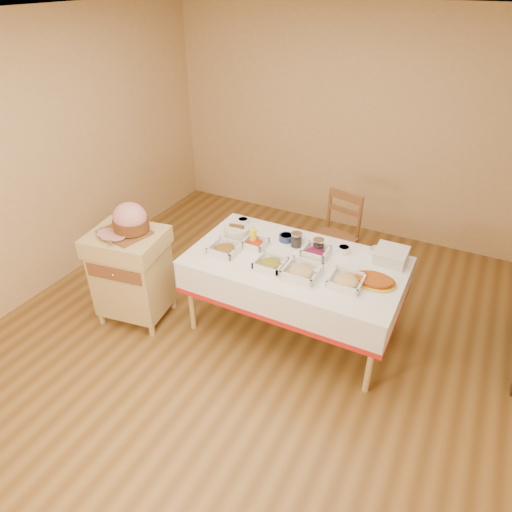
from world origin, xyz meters
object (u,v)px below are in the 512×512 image
at_px(preserve_jar_right, 318,246).
at_px(butcher_cart, 131,271).
at_px(dining_table, 295,275).
at_px(brass_platter, 374,281).
at_px(plate_stack, 391,255).
at_px(preserve_jar_left, 296,240).
at_px(bread_basket, 237,231).
at_px(mustard_bottle, 253,236).
at_px(dining_chair, 335,237).
at_px(ham_on_board, 129,221).

bearing_deg(preserve_jar_right, butcher_cart, -154.67).
bearing_deg(dining_table, brass_platter, -2.25).
distance_m(dining_table, plate_stack, 0.83).
xyz_separation_m(butcher_cart, brass_platter, (2.08, 0.48, 0.27)).
bearing_deg(preserve_jar_left, brass_platter, -17.29).
relative_size(preserve_jar_left, preserve_jar_right, 1.04).
xyz_separation_m(butcher_cart, preserve_jar_right, (1.52, 0.72, 0.30)).
distance_m(butcher_cart, preserve_jar_right, 1.71).
bearing_deg(bread_basket, mustard_bottle, -19.49).
height_order(dining_table, preserve_jar_left, preserve_jar_left).
bearing_deg(plate_stack, mustard_bottle, -165.86).
relative_size(butcher_cart, bread_basket, 3.84).
distance_m(butcher_cart, dining_chair, 2.08).
height_order(preserve_jar_left, preserve_jar_right, preserve_jar_left).
bearing_deg(butcher_cart, bread_basket, 40.62).
distance_m(ham_on_board, mustard_bottle, 1.08).
relative_size(preserve_jar_right, plate_stack, 0.48).
distance_m(dining_chair, ham_on_board, 2.10).
bearing_deg(plate_stack, preserve_jar_left, -170.13).
distance_m(ham_on_board, bread_basket, 0.96).
bearing_deg(dining_table, bread_basket, 168.34).
xyz_separation_m(butcher_cart, preserve_jar_left, (1.31, 0.72, 0.30)).
height_order(bread_basket, brass_platter, bread_basket).
bearing_deg(plate_stack, preserve_jar_right, -166.63).
distance_m(preserve_jar_right, brass_platter, 0.61).
height_order(bread_basket, plate_stack, plate_stack).
height_order(dining_table, dining_chair, dining_chair).
relative_size(dining_table, plate_stack, 6.98).
height_order(ham_on_board, bread_basket, ham_on_board).
bearing_deg(dining_chair, plate_stack, -43.55).
relative_size(butcher_cart, mustard_bottle, 4.78).
relative_size(butcher_cart, plate_stack, 3.47).
bearing_deg(ham_on_board, mustard_bottle, 30.30).
distance_m(butcher_cart, bread_basket, 1.03).
bearing_deg(mustard_bottle, plate_stack, 14.14).
distance_m(butcher_cart, preserve_jar_left, 1.53).
xyz_separation_m(dining_table, mustard_bottle, (-0.44, 0.06, 0.25)).
height_order(butcher_cart, plate_stack, butcher_cart).
xyz_separation_m(dining_chair, plate_stack, (0.68, -0.65, 0.33)).
height_order(butcher_cart, preserve_jar_left, butcher_cart).
bearing_deg(bread_basket, dining_table, -11.66).
xyz_separation_m(dining_table, ham_on_board, (-1.36, -0.48, 0.43)).
distance_m(dining_table, mustard_bottle, 0.51).
xyz_separation_m(ham_on_board, bread_basket, (0.71, 0.61, -0.22)).
bearing_deg(bread_basket, ham_on_board, -139.23).
bearing_deg(dining_table, dining_chair, 88.07).
xyz_separation_m(dining_table, plate_stack, (0.72, 0.35, 0.22)).
xyz_separation_m(preserve_jar_left, plate_stack, (0.80, 0.14, -0.00)).
relative_size(butcher_cart, preserve_jar_left, 7.00).
bearing_deg(ham_on_board, preserve_jar_right, 24.90).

